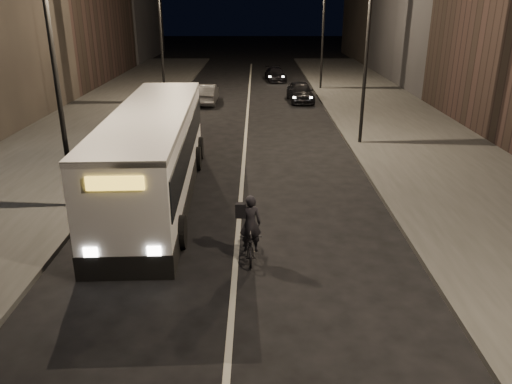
{
  "coord_description": "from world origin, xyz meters",
  "views": [
    {
      "loc": [
        0.56,
        -11.54,
        6.65
      ],
      "look_at": [
        0.55,
        1.77,
        1.5
      ],
      "focal_mm": 35.0,
      "sensor_mm": 36.0,
      "label": 1
    }
  ],
  "objects_px": {
    "city_bus": "(154,150)",
    "car_far": "(276,74)",
    "streetlight_right_mid": "(362,30)",
    "car_near": "(300,92)",
    "cyclist_on_bicycle": "(250,238)",
    "streetlight_left_near": "(60,45)",
    "car_mid": "(206,94)",
    "streetlight_left_far": "(164,21)",
    "streetlight_right_far": "(320,18)"
  },
  "relations": [
    {
      "from": "cyclist_on_bicycle",
      "to": "car_mid",
      "type": "distance_m",
      "value": 22.1
    },
    {
      "from": "streetlight_right_far",
      "to": "streetlight_left_far",
      "type": "height_order",
      "value": "same"
    },
    {
      "from": "streetlight_right_mid",
      "to": "cyclist_on_bicycle",
      "type": "bearing_deg",
      "value": -113.35
    },
    {
      "from": "streetlight_left_near",
      "to": "car_far",
      "type": "height_order",
      "value": "streetlight_left_near"
    },
    {
      "from": "city_bus",
      "to": "car_far",
      "type": "bearing_deg",
      "value": 76.63
    },
    {
      "from": "city_bus",
      "to": "streetlight_right_far",
      "type": "bearing_deg",
      "value": 67.32
    },
    {
      "from": "city_bus",
      "to": "car_near",
      "type": "bearing_deg",
      "value": 67.19
    },
    {
      "from": "city_bus",
      "to": "car_near",
      "type": "height_order",
      "value": "city_bus"
    },
    {
      "from": "streetlight_left_far",
      "to": "car_near",
      "type": "bearing_deg",
      "value": 7.39
    },
    {
      "from": "city_bus",
      "to": "car_mid",
      "type": "distance_m",
      "value": 17.19
    },
    {
      "from": "cyclist_on_bicycle",
      "to": "streetlight_left_near",
      "type": "bearing_deg",
      "value": 146.75
    },
    {
      "from": "streetlight_right_far",
      "to": "car_mid",
      "type": "height_order",
      "value": "streetlight_right_far"
    },
    {
      "from": "city_bus",
      "to": "streetlight_left_far",
      "type": "bearing_deg",
      "value": 95.37
    },
    {
      "from": "streetlight_right_far",
      "to": "car_far",
      "type": "distance_m",
      "value": 7.35
    },
    {
      "from": "streetlight_right_far",
      "to": "car_near",
      "type": "height_order",
      "value": "streetlight_right_far"
    },
    {
      "from": "streetlight_left_far",
      "to": "car_near",
      "type": "xyz_separation_m",
      "value": [
        8.93,
        1.16,
        -4.68
      ]
    },
    {
      "from": "city_bus",
      "to": "car_far",
      "type": "relative_size",
      "value": 3.08
    },
    {
      "from": "car_mid",
      "to": "streetlight_left_near",
      "type": "bearing_deg",
      "value": 82.88
    },
    {
      "from": "car_mid",
      "to": "car_near",
      "type": "bearing_deg",
      "value": -173.08
    },
    {
      "from": "streetlight_right_mid",
      "to": "streetlight_right_far",
      "type": "relative_size",
      "value": 1.0
    },
    {
      "from": "city_bus",
      "to": "car_mid",
      "type": "height_order",
      "value": "city_bus"
    },
    {
      "from": "city_bus",
      "to": "cyclist_on_bicycle",
      "type": "distance_m",
      "value": 5.9
    },
    {
      "from": "city_bus",
      "to": "car_far",
      "type": "height_order",
      "value": "city_bus"
    },
    {
      "from": "car_mid",
      "to": "car_far",
      "type": "relative_size",
      "value": 1.06
    },
    {
      "from": "streetlight_left_near",
      "to": "streetlight_left_far",
      "type": "xyz_separation_m",
      "value": [
        0.0,
        18.0,
        0.0
      ]
    },
    {
      "from": "streetlight_right_far",
      "to": "car_far",
      "type": "height_order",
      "value": "streetlight_right_far"
    },
    {
      "from": "streetlight_left_far",
      "to": "car_far",
      "type": "relative_size",
      "value": 2.12
    },
    {
      "from": "cyclist_on_bicycle",
      "to": "streetlight_left_far",
      "type": "bearing_deg",
      "value": 102.58
    },
    {
      "from": "streetlight_left_far",
      "to": "car_mid",
      "type": "bearing_deg",
      "value": 9.96
    },
    {
      "from": "city_bus",
      "to": "car_near",
      "type": "xyz_separation_m",
      "value": [
        6.61,
        17.89,
        -1.04
      ]
    },
    {
      "from": "streetlight_right_mid",
      "to": "car_near",
      "type": "bearing_deg",
      "value": 98.82
    },
    {
      "from": "streetlight_left_near",
      "to": "cyclist_on_bicycle",
      "type": "relative_size",
      "value": 4.21
    },
    {
      "from": "streetlight_left_far",
      "to": "streetlight_left_near",
      "type": "bearing_deg",
      "value": -90.0
    },
    {
      "from": "streetlight_left_far",
      "to": "cyclist_on_bicycle",
      "type": "height_order",
      "value": "streetlight_left_far"
    },
    {
      "from": "car_mid",
      "to": "city_bus",
      "type": "bearing_deg",
      "value": 90.0
    },
    {
      "from": "car_near",
      "to": "streetlight_left_near",
      "type": "bearing_deg",
      "value": -118.79
    },
    {
      "from": "streetlight_left_near",
      "to": "cyclist_on_bicycle",
      "type": "bearing_deg",
      "value": -30.85
    },
    {
      "from": "streetlight_left_near",
      "to": "streetlight_left_far",
      "type": "relative_size",
      "value": 1.0
    },
    {
      "from": "streetlight_right_mid",
      "to": "cyclist_on_bicycle",
      "type": "distance_m",
      "value": 13.31
    },
    {
      "from": "streetlight_left_near",
      "to": "streetlight_left_far",
      "type": "bearing_deg",
      "value": 90.0
    },
    {
      "from": "streetlight_left_near",
      "to": "city_bus",
      "type": "distance_m",
      "value": 4.5
    },
    {
      "from": "streetlight_right_far",
      "to": "city_bus",
      "type": "relative_size",
      "value": 0.69
    },
    {
      "from": "streetlight_right_mid",
      "to": "car_near",
      "type": "height_order",
      "value": "streetlight_right_mid"
    },
    {
      "from": "streetlight_left_near",
      "to": "cyclist_on_bicycle",
      "type": "distance_m",
      "value": 8.18
    },
    {
      "from": "cyclist_on_bicycle",
      "to": "car_far",
      "type": "height_order",
      "value": "cyclist_on_bicycle"
    },
    {
      "from": "city_bus",
      "to": "car_near",
      "type": "distance_m",
      "value": 19.1
    },
    {
      "from": "city_bus",
      "to": "cyclist_on_bicycle",
      "type": "relative_size",
      "value": 6.13
    },
    {
      "from": "streetlight_left_near",
      "to": "streetlight_left_far",
      "type": "height_order",
      "value": "same"
    },
    {
      "from": "streetlight_left_near",
      "to": "streetlight_left_far",
      "type": "distance_m",
      "value": 18.0
    },
    {
      "from": "streetlight_right_far",
      "to": "car_far",
      "type": "xyz_separation_m",
      "value": [
        -3.1,
        4.62,
        -4.8
      ]
    }
  ]
}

